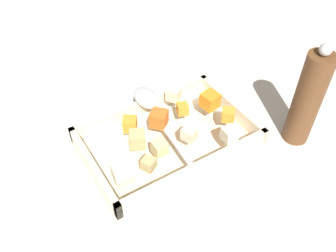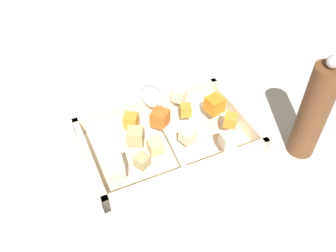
% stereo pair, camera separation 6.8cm
% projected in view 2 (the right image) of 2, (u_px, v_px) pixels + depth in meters
% --- Properties ---
extents(ground_plane, '(4.00, 4.00, 0.00)m').
position_uv_depth(ground_plane, '(168.00, 154.00, 0.75)').
color(ground_plane, beige).
extents(baking_dish, '(0.35, 0.22, 0.05)m').
position_uv_depth(baking_dish, '(168.00, 142.00, 0.75)').
color(baking_dish, beige).
rests_on(baking_dish, ground_plane).
extents(carrot_chunk_back_center, '(0.03, 0.03, 0.02)m').
position_uv_depth(carrot_chunk_back_center, '(186.00, 110.00, 0.75)').
color(carrot_chunk_back_center, orange).
rests_on(carrot_chunk_back_center, baking_dish).
extents(carrot_chunk_corner_se, '(0.04, 0.04, 0.03)m').
position_uv_depth(carrot_chunk_corner_se, '(231.00, 120.00, 0.73)').
color(carrot_chunk_corner_se, orange).
rests_on(carrot_chunk_corner_se, baking_dish).
extents(carrot_chunk_far_left, '(0.04, 0.04, 0.03)m').
position_uv_depth(carrot_chunk_far_left, '(131.00, 121.00, 0.73)').
color(carrot_chunk_far_left, orange).
rests_on(carrot_chunk_far_left, baking_dish).
extents(carrot_chunk_near_right, '(0.04, 0.04, 0.03)m').
position_uv_depth(carrot_chunk_near_right, '(215.00, 104.00, 0.76)').
color(carrot_chunk_near_right, orange).
rests_on(carrot_chunk_near_right, baking_dish).
extents(carrot_chunk_center, '(0.05, 0.05, 0.03)m').
position_uv_depth(carrot_chunk_center, '(159.00, 118.00, 0.73)').
color(carrot_chunk_center, orange).
rests_on(carrot_chunk_center, baking_dish).
extents(potato_chunk_near_spoon, '(0.03, 0.03, 0.03)m').
position_uv_depth(potato_chunk_near_spoon, '(187.00, 136.00, 0.70)').
color(potato_chunk_near_spoon, beige).
rests_on(potato_chunk_near_spoon, baking_dish).
extents(potato_chunk_corner_nw, '(0.04, 0.04, 0.03)m').
position_uv_depth(potato_chunk_corner_nw, '(114.00, 167.00, 0.64)').
color(potato_chunk_corner_nw, beige).
rests_on(potato_chunk_corner_nw, baking_dish).
extents(potato_chunk_near_left, '(0.04, 0.04, 0.03)m').
position_uv_depth(potato_chunk_near_left, '(135.00, 136.00, 0.69)').
color(potato_chunk_near_left, tan).
rests_on(potato_chunk_near_left, baking_dish).
extents(potato_chunk_front_center, '(0.03, 0.03, 0.02)m').
position_uv_depth(potato_chunk_front_center, '(142.00, 161.00, 0.65)').
color(potato_chunk_front_center, tan).
rests_on(potato_chunk_front_center, baking_dish).
extents(potato_chunk_mid_left, '(0.04, 0.04, 0.03)m').
position_uv_depth(potato_chunk_mid_left, '(179.00, 95.00, 0.79)').
color(potato_chunk_mid_left, beige).
rests_on(potato_chunk_mid_left, baking_dish).
extents(potato_chunk_heap_side, '(0.03, 0.03, 0.03)m').
position_uv_depth(potato_chunk_heap_side, '(155.00, 146.00, 0.68)').
color(potato_chunk_heap_side, '#E0CC89').
rests_on(potato_chunk_heap_side, baking_dish).
extents(parsnip_chunk_heap_top, '(0.03, 0.03, 0.03)m').
position_uv_depth(parsnip_chunk_heap_top, '(228.00, 140.00, 0.69)').
color(parsnip_chunk_heap_top, beige).
rests_on(parsnip_chunk_heap_top, baking_dish).
extents(serving_spoon, '(0.05, 0.26, 0.02)m').
position_uv_depth(serving_spoon, '(154.00, 100.00, 0.78)').
color(serving_spoon, silver).
rests_on(serving_spoon, baking_dish).
extents(pepper_mill, '(0.06, 0.06, 0.24)m').
position_uv_depth(pepper_mill, '(314.00, 112.00, 0.68)').
color(pepper_mill, brown).
rests_on(pepper_mill, ground_plane).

